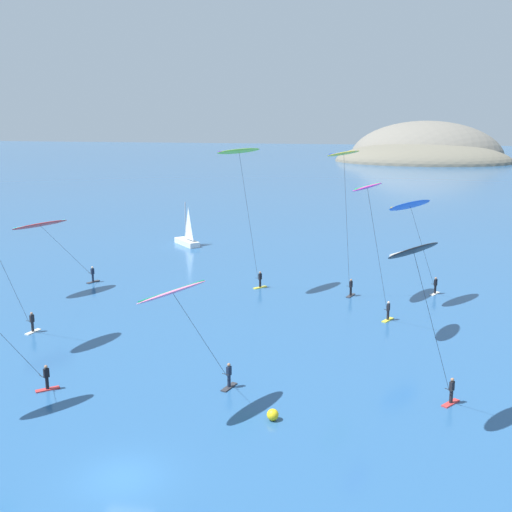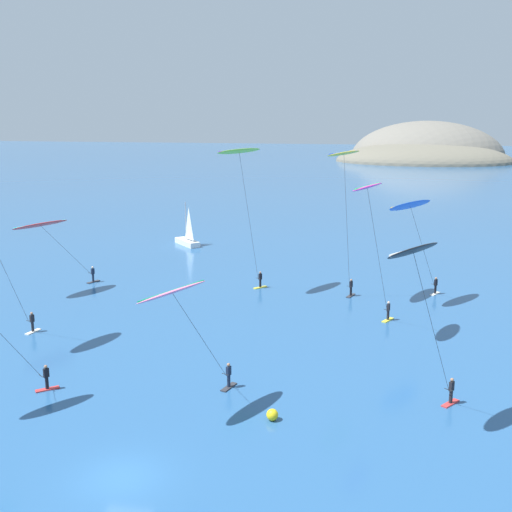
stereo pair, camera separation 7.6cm
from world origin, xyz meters
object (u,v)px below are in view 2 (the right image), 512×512
at_px(kitesurfer_yellow, 345,164).
at_px(kitesurfer_magenta, 370,200).
at_px(sailboat_near, 186,240).
at_px(kitesurfer_red, 44,228).
at_px(kitesurfer_lime, 241,162).
at_px(marker_buoy, 272,415).
at_px(kitesurfer_blue, 412,211).
at_px(kitesurfer_black, 418,267).
at_px(kitesurfer_pink, 178,301).

bearing_deg(kitesurfer_yellow, kitesurfer_magenta, -76.48).
relative_size(sailboat_near, kitesurfer_red, 0.64).
bearing_deg(kitesurfer_lime, kitesurfer_magenta, -41.72).
bearing_deg(marker_buoy, kitesurfer_blue, 70.08).
relative_size(sailboat_near, kitesurfer_magenta, 0.46).
distance_m(kitesurfer_red, kitesurfer_black, 39.89).
bearing_deg(kitesurfer_lime, kitesurfer_red, -169.72).
relative_size(kitesurfer_yellow, kitesurfer_black, 1.29).
relative_size(kitesurfer_pink, kitesurfer_magenta, 0.65).
xyz_separation_m(kitesurfer_pink, marker_buoy, (5.44, 0.21, -6.73)).
height_order(kitesurfer_yellow, marker_buoy, kitesurfer_yellow).
distance_m(kitesurfer_lime, kitesurfer_blue, 16.39).
xyz_separation_m(kitesurfer_lime, kitesurfer_yellow, (9.68, -1.01, 0.02)).
distance_m(kitesurfer_red, kitesurfer_yellow, 29.11).
height_order(kitesurfer_pink, marker_buoy, kitesurfer_pink).
bearing_deg(kitesurfer_black, kitesurfer_blue, 87.26).
height_order(kitesurfer_black, kitesurfer_blue, kitesurfer_black).
distance_m(kitesurfer_red, kitesurfer_magenta, 31.83).
xyz_separation_m(kitesurfer_black, marker_buoy, (-7.78, -0.25, -9.16)).
distance_m(sailboat_near, marker_buoy, 50.42).
bearing_deg(kitesurfer_yellow, sailboat_near, 133.76).
bearing_deg(kitesurfer_red, sailboat_near, 74.66).
height_order(kitesurfer_magenta, kitesurfer_yellow, kitesurfer_yellow).
bearing_deg(kitesurfer_lime, kitesurfer_yellow, -5.98).
distance_m(kitesurfer_lime, kitesurfer_yellow, 9.74).
height_order(sailboat_near, kitesurfer_magenta, kitesurfer_magenta).
relative_size(kitesurfer_pink, marker_buoy, 11.57).
bearing_deg(sailboat_near, kitesurfer_lime, -61.13).
xyz_separation_m(sailboat_near, kitesurfer_pink, (13.28, -47.03, 6.44)).
bearing_deg(kitesurfer_blue, kitesurfer_yellow, -176.98).
bearing_deg(kitesurfer_pink, kitesurfer_magenta, 54.64).
distance_m(kitesurfer_red, kitesurfer_pink, 29.95).
distance_m(kitesurfer_pink, kitesurfer_black, 13.45).
distance_m(sailboat_near, kitesurfer_magenta, 41.36).
xyz_separation_m(sailboat_near, marker_buoy, (18.72, -46.82, -0.29)).
bearing_deg(sailboat_near, marker_buoy, -68.20).
relative_size(kitesurfer_lime, kitesurfer_magenta, 1.15).
xyz_separation_m(kitesurfer_magenta, kitesurfer_blue, (3.83, 10.02, -2.30)).
height_order(kitesurfer_pink, kitesurfer_blue, kitesurfer_blue).
height_order(kitesurfer_yellow, kitesurfer_black, kitesurfer_yellow).
height_order(sailboat_near, kitesurfer_blue, kitesurfer_blue).
xyz_separation_m(kitesurfer_magenta, kitesurfer_black, (2.66, -14.41, -1.54)).
bearing_deg(kitesurfer_magenta, marker_buoy, -109.23).
relative_size(kitesurfer_red, kitesurfer_yellow, 0.63).
distance_m(kitesurfer_magenta, kitesurfer_blue, 10.97).
bearing_deg(kitesurfer_black, kitesurfer_lime, 120.29).
relative_size(kitesurfer_blue, marker_buoy, 14.07).
relative_size(sailboat_near, kitesurfer_yellow, 0.40).
height_order(sailboat_near, kitesurfer_lime, kitesurfer_lime).
bearing_deg(kitesurfer_blue, kitesurfer_lime, 177.51).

